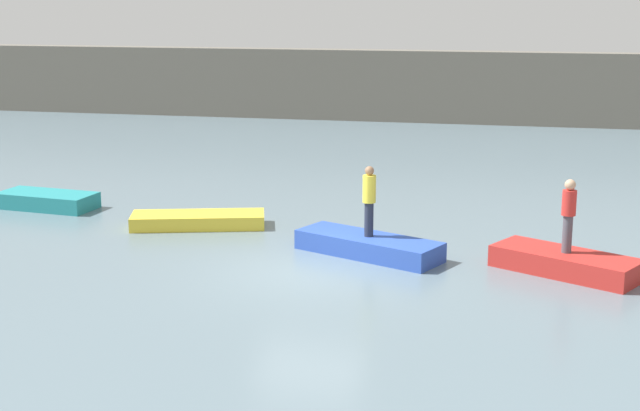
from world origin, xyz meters
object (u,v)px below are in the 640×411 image
rowboat_teal (47,200)px  person_red_shirt (569,212)px  rowboat_red (565,263)px  person_yellow_shirt (369,198)px  rowboat_yellow (198,220)px  rowboat_blue (369,246)px

rowboat_teal → person_red_shirt: 15.21m
rowboat_red → person_yellow_shirt: bearing=-158.0°
rowboat_yellow → person_yellow_shirt: (5.01, -1.75, 1.25)m
rowboat_blue → rowboat_yellow: bearing=-175.4°
person_red_shirt → rowboat_yellow: bearing=166.9°
rowboat_teal → rowboat_yellow: rowboat_teal is taller
rowboat_teal → rowboat_blue: size_ratio=0.79×
rowboat_teal → rowboat_red: 15.16m
rowboat_blue → rowboat_red: bearing=17.7°
rowboat_red → rowboat_teal: bearing=-164.8°
rowboat_red → person_red_shirt: bearing=0.0°
rowboat_teal → person_red_shirt: size_ratio=1.70×
rowboat_teal → rowboat_blue: rowboat_blue is taller
rowboat_blue → rowboat_teal: bearing=-172.2°
rowboat_yellow → person_red_shirt: bearing=-29.5°
rowboat_blue → person_red_shirt: 4.80m
rowboat_yellow → rowboat_red: rowboat_red is taller
rowboat_red → person_yellow_shirt: size_ratio=1.91×
rowboat_teal → person_red_shirt: (14.77, -3.41, 1.21)m
person_yellow_shirt → rowboat_yellow: bearing=160.8°
rowboat_teal → rowboat_yellow: bearing=-6.3°
rowboat_teal → rowboat_yellow: size_ratio=0.80×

